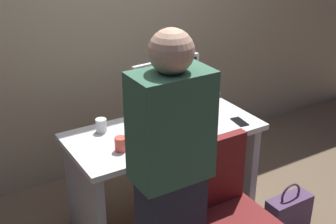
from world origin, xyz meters
name	(u,v)px	position (x,y,z in m)	size (l,w,h in m)	color
ground_plane	(165,214)	(0.00, 0.00, 0.00)	(9.00, 9.00, 0.00)	brown
desk	(164,157)	(0.00, 0.00, 0.50)	(1.35, 0.65, 0.72)	white
office_chair	(227,224)	(-0.03, -0.76, 0.43)	(0.52, 0.52, 0.94)	black
person_at_desk	(171,178)	(-0.38, -0.71, 0.84)	(0.40, 0.24, 1.64)	#262838
monitor	(167,87)	(0.09, 0.12, 0.98)	(0.54, 0.15, 0.46)	silver
keyboard	(170,138)	(-0.05, -0.15, 0.73)	(0.43, 0.13, 0.02)	#262626
mouse	(210,127)	(0.27, -0.16, 0.74)	(0.06, 0.10, 0.03)	white
cup_near_keyboard	(121,144)	(-0.39, -0.12, 0.77)	(0.08, 0.08, 0.09)	#D84C3F
cup_by_monitor	(101,125)	(-0.39, 0.19, 0.77)	(0.08, 0.08, 0.10)	silver
book_stack	(203,98)	(0.47, 0.19, 0.78)	(0.20, 0.17, 0.11)	red
cell_phone	(240,122)	(0.52, -0.19, 0.72)	(0.07, 0.14, 0.01)	black
handbag	(288,212)	(0.67, -0.60, 0.14)	(0.34, 0.14, 0.38)	#4C3356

